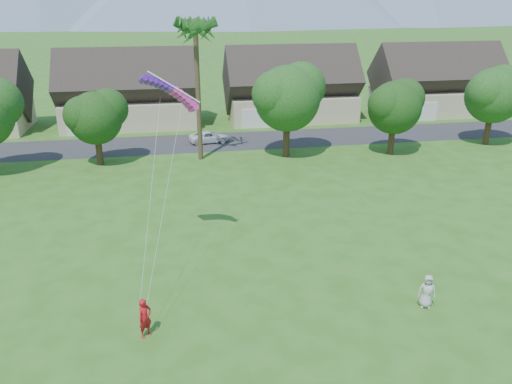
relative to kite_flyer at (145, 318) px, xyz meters
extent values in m
plane|color=#2D6019|center=(6.19, -3.06, -0.94)|extent=(500.00, 500.00, 0.00)
cube|color=#2D2D30|center=(6.19, 30.94, -0.94)|extent=(90.00, 7.00, 0.01)
imported|color=red|center=(0.00, 0.00, 0.00)|extent=(0.81, 0.80, 1.89)
imported|color=#BBBAB6|center=(13.41, -0.04, -0.08)|extent=(0.98, 0.80, 1.73)
imported|color=white|center=(5.44, 30.94, -0.37)|extent=(4.36, 2.58, 1.14)
cube|color=beige|center=(-2.81, 39.94, 0.56)|extent=(15.00, 8.00, 3.00)
cube|color=#382D28|center=(-2.81, 39.94, 3.84)|extent=(15.75, 8.15, 8.15)
cube|color=silver|center=(-7.01, 35.88, 0.16)|extent=(4.80, 0.12, 2.20)
cube|color=beige|center=(16.19, 39.94, 0.56)|extent=(15.00, 8.00, 3.00)
cube|color=#382D28|center=(16.19, 39.94, 3.84)|extent=(15.75, 8.15, 8.15)
cube|color=silver|center=(11.99, 35.88, 0.16)|extent=(4.80, 0.12, 2.20)
cube|color=beige|center=(35.19, 39.94, 0.56)|extent=(15.00, 8.00, 3.00)
cube|color=#382D28|center=(35.19, 39.94, 3.84)|extent=(15.75, 8.15, 8.15)
cube|color=silver|center=(30.99, 35.88, 0.16)|extent=(4.80, 0.12, 2.20)
cylinder|color=#47301C|center=(-4.81, 25.44, 0.15)|extent=(0.56, 0.56, 2.18)
sphere|color=#214916|center=(-4.81, 25.44, 3.27)|extent=(4.62, 4.62, 4.62)
cylinder|color=#47301C|center=(12.19, 24.94, 0.47)|extent=(0.62, 0.62, 2.82)
sphere|color=#214916|center=(12.19, 24.94, 4.51)|extent=(5.98, 5.98, 5.98)
cylinder|color=#47301C|center=(22.19, 23.94, 0.21)|extent=(0.58, 0.58, 2.30)
sphere|color=#214916|center=(22.19, 23.94, 3.52)|extent=(4.90, 4.90, 4.90)
cylinder|color=#47301C|center=(33.19, 25.44, 0.34)|extent=(0.60, 0.60, 2.56)
sphere|color=#214916|center=(33.19, 25.44, 4.02)|extent=(5.44, 5.44, 5.44)
cylinder|color=#4C3D26|center=(4.19, 25.44, 5.06)|extent=(0.44, 0.44, 12.00)
sphere|color=#286021|center=(4.19, 25.44, 11.36)|extent=(3.00, 3.00, 3.00)
cube|color=#5516AB|center=(0.99, 7.84, 8.64)|extent=(1.70, 1.12, 0.50)
cube|color=#D9289B|center=(2.62, 7.84, 8.64)|extent=(1.70, 1.12, 0.50)
camera|label=1|loc=(1.70, -18.99, 13.32)|focal=35.00mm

